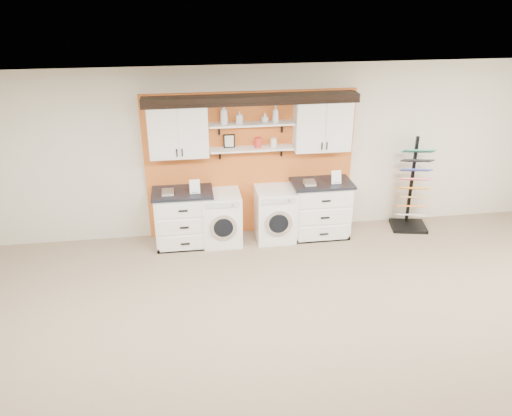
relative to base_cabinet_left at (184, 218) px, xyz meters
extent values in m
plane|color=#88715B|center=(1.13, -3.64, -0.47)|extent=(10.00, 10.00, 0.00)
plane|color=white|center=(1.13, -3.64, 2.33)|extent=(10.00, 10.00, 0.00)
plane|color=beige|center=(1.13, 0.36, 0.93)|extent=(10.00, 0.00, 10.00)
cube|color=#C75E21|center=(1.13, 0.32, 0.73)|extent=(3.40, 0.07, 2.40)
cube|color=white|center=(0.00, 0.16, 1.41)|extent=(0.90, 0.34, 0.84)
cube|color=white|center=(-0.22, -0.02, 1.41)|extent=(0.42, 0.01, 0.78)
cube|color=white|center=(0.22, -0.02, 1.41)|extent=(0.42, 0.01, 0.78)
cube|color=white|center=(2.26, 0.16, 1.41)|extent=(0.90, 0.34, 0.84)
cube|color=white|center=(2.04, -0.02, 1.41)|extent=(0.42, 0.01, 0.78)
cube|color=white|center=(2.48, -0.02, 1.41)|extent=(0.42, 0.01, 0.78)
cube|color=white|center=(1.13, 0.16, 1.06)|extent=(1.32, 0.28, 0.03)
cube|color=white|center=(1.13, 0.16, 1.46)|extent=(1.32, 0.28, 0.03)
cube|color=black|center=(1.13, 0.18, 1.86)|extent=(3.30, 0.40, 0.10)
cube|color=black|center=(1.13, -0.01, 1.80)|extent=(3.30, 0.04, 0.04)
cube|color=black|center=(0.78, 0.21, 1.19)|extent=(0.18, 0.02, 0.22)
cube|color=beige|center=(0.78, 0.20, 1.19)|extent=(0.14, 0.01, 0.18)
cylinder|color=red|center=(1.23, 0.16, 1.16)|extent=(0.11, 0.11, 0.16)
cylinder|color=silver|center=(1.48, 0.16, 1.15)|extent=(0.10, 0.10, 0.14)
cube|color=white|center=(0.00, 0.01, -0.02)|extent=(0.90, 0.60, 0.90)
cube|color=black|center=(0.00, -0.26, -0.43)|extent=(0.90, 0.06, 0.07)
cube|color=black|center=(0.00, 0.01, 0.45)|extent=(0.96, 0.66, 0.04)
cube|color=white|center=(0.00, -0.30, 0.27)|extent=(0.82, 0.02, 0.25)
cube|color=white|center=(0.00, -0.30, -0.02)|extent=(0.82, 0.02, 0.25)
cube|color=white|center=(0.00, -0.30, -0.31)|extent=(0.82, 0.02, 0.25)
cube|color=white|center=(2.26, 0.01, -0.01)|extent=(0.92, 0.60, 0.92)
cube|color=black|center=(2.26, -0.26, -0.43)|extent=(0.92, 0.06, 0.07)
cube|color=black|center=(2.26, 0.01, 0.48)|extent=(0.99, 0.66, 0.04)
cube|color=white|center=(2.26, -0.30, 0.29)|extent=(0.84, 0.02, 0.26)
cube|color=white|center=(2.26, -0.30, -0.01)|extent=(0.84, 0.02, 0.26)
cube|color=white|center=(2.26, -0.30, -0.30)|extent=(0.84, 0.02, 0.26)
cube|color=white|center=(0.61, 0.01, -0.04)|extent=(0.62, 0.66, 0.86)
cube|color=silver|center=(0.61, -0.33, 0.33)|extent=(0.53, 0.02, 0.09)
cylinder|color=silver|center=(0.61, -0.33, -0.05)|extent=(0.44, 0.05, 0.44)
cylinder|color=black|center=(0.61, -0.35, -0.05)|extent=(0.31, 0.03, 0.31)
cube|color=white|center=(1.49, 0.01, -0.03)|extent=(0.63, 0.66, 0.88)
cube|color=silver|center=(1.49, -0.33, 0.35)|extent=(0.54, 0.02, 0.09)
cylinder|color=silver|center=(1.49, -0.33, -0.04)|extent=(0.45, 0.05, 0.45)
cylinder|color=black|center=(1.49, -0.35, -0.04)|extent=(0.32, 0.03, 0.32)
cube|color=black|center=(3.87, 0.01, -0.44)|extent=(0.67, 0.60, 0.06)
cube|color=black|center=(3.91, 0.18, 0.36)|extent=(0.06, 0.06, 1.56)
cube|color=silver|center=(3.88, 0.03, -0.22)|extent=(0.53, 0.37, 0.14)
cube|color=orange|center=(3.88, 0.03, -0.06)|extent=(0.53, 0.37, 0.14)
cube|color=#AF8849|center=(3.88, 0.03, 0.11)|extent=(0.53, 0.37, 0.14)
cube|color=orange|center=(3.88, 0.03, 0.27)|extent=(0.53, 0.37, 0.14)
cube|color=#EF6A7C|center=(3.88, 0.03, 0.44)|extent=(0.53, 0.37, 0.14)
cube|color=#3242AF|center=(3.88, 0.03, 0.60)|extent=(0.53, 0.37, 0.14)
cube|color=black|center=(3.88, 0.03, 0.77)|extent=(0.53, 0.37, 0.14)
cube|color=teal|center=(3.88, 0.03, 0.93)|extent=(0.53, 0.37, 0.14)
imported|color=silver|center=(0.70, 0.16, 1.63)|extent=(0.15, 0.15, 0.31)
imported|color=silver|center=(0.95, 0.16, 1.58)|extent=(0.11, 0.11, 0.20)
imported|color=silver|center=(1.34, 0.16, 1.55)|extent=(0.16, 0.16, 0.15)
imported|color=silver|center=(1.50, 0.16, 1.61)|extent=(0.12, 0.12, 0.26)
camera|label=1|loc=(0.11, -7.32, 3.52)|focal=35.00mm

